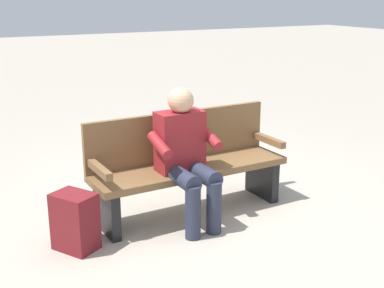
{
  "coord_description": "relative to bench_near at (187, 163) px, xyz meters",
  "views": [
    {
      "loc": [
        2.03,
        3.81,
        1.94
      ],
      "look_at": [
        0.07,
        0.15,
        0.7
      ],
      "focal_mm": 48.14,
      "sensor_mm": 36.0,
      "label": 1
    }
  ],
  "objects": [
    {
      "name": "person_seated",
      "position": [
        0.13,
        0.24,
        0.17
      ],
      "size": [
        0.58,
        0.58,
        1.18
      ],
      "rotation": [
        0.0,
        0.0,
        0.03
      ],
      "color": "maroon",
      "rests_on": "ground"
    },
    {
      "name": "backpack",
      "position": [
        1.1,
        0.25,
        -0.23
      ],
      "size": [
        0.37,
        0.39,
        0.46
      ],
      "rotation": [
        0.0,
        0.0,
        2.1
      ],
      "color": "maroon",
      "rests_on": "ground"
    },
    {
      "name": "bench_near",
      "position": [
        0.0,
        0.0,
        0.0
      ],
      "size": [
        1.81,
        0.53,
        0.9
      ],
      "rotation": [
        0.0,
        0.0,
        0.03
      ],
      "color": "brown",
      "rests_on": "ground"
    },
    {
      "name": "ground_plane",
      "position": [
        -0.0,
        0.07,
        -0.46
      ],
      "size": [
        40.0,
        40.0,
        0.0
      ],
      "primitive_type": "plane",
      "color": "#A89E8E"
    }
  ]
}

